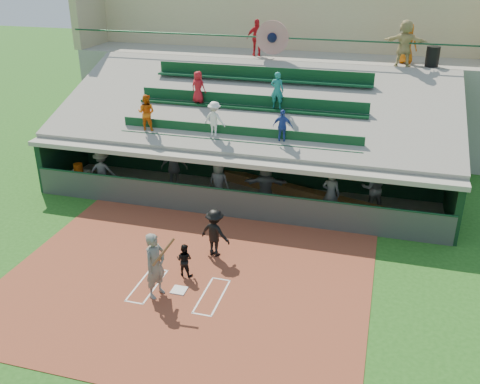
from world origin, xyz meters
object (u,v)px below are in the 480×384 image
(catcher, at_px, (184,260))
(trash_bin, at_px, (433,57))
(home_plate, at_px, (179,290))
(white_table, at_px, (80,179))
(batter_at_plate, at_px, (155,265))
(water_cooler, at_px, (78,168))

(catcher, distance_m, trash_bin, 14.27)
(home_plate, xyz_separation_m, white_table, (-6.86, 6.00, 0.33))
(home_plate, relative_size, catcher, 0.40)
(white_table, bearing_deg, batter_at_plate, -51.00)
(white_table, bearing_deg, trash_bin, 18.98)
(home_plate, relative_size, white_table, 0.58)
(home_plate, height_order, trash_bin, trash_bin)
(white_table, bearing_deg, catcher, -43.36)
(catcher, height_order, water_cooler, catcher)
(batter_at_plate, bearing_deg, trash_bin, 59.63)
(home_plate, distance_m, white_table, 9.13)
(white_table, xyz_separation_m, trash_bin, (13.81, 6.40, 4.66))
(batter_at_plate, relative_size, catcher, 1.88)
(batter_at_plate, distance_m, water_cooler, 8.93)
(batter_at_plate, height_order, trash_bin, trash_bin)
(catcher, relative_size, trash_bin, 1.25)
(trash_bin, bearing_deg, batter_at_plate, -120.37)
(batter_at_plate, relative_size, trash_bin, 2.35)
(home_plate, xyz_separation_m, batter_at_plate, (-0.53, -0.36, 0.99))
(home_plate, bearing_deg, white_table, 138.82)
(water_cooler, bearing_deg, catcher, -37.26)
(batter_at_plate, height_order, catcher, batter_at_plate)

